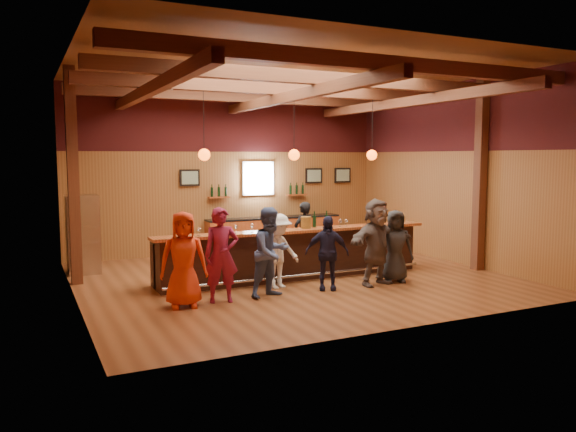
{
  "coord_description": "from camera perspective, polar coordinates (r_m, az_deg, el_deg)",
  "views": [
    {
      "loc": [
        -5.35,
        -10.87,
        2.65
      ],
      "look_at": [
        0.0,
        0.3,
        1.35
      ],
      "focal_mm": 35.0,
      "sensor_mm": 36.0,
      "label": 1
    }
  ],
  "objects": [
    {
      "name": "glass_b",
      "position": [
        11.15,
        -9.02,
        -1.4
      ],
      "size": [
        0.07,
        0.07,
        0.17
      ],
      "color": "silver",
      "rests_on": "bar_counter"
    },
    {
      "name": "glass_a",
      "position": [
        11.18,
        -10.45,
        -1.38
      ],
      "size": [
        0.08,
        0.08,
        0.18
      ],
      "color": "silver",
      "rests_on": "bar_counter"
    },
    {
      "name": "glass_d",
      "position": [
        11.57,
        -3.67,
        -1.05
      ],
      "size": [
        0.08,
        0.08,
        0.17
      ],
      "color": "silver",
      "rests_on": "bar_counter"
    },
    {
      "name": "glass_c",
      "position": [
        11.47,
        -5.31,
        -1.15
      ],
      "size": [
        0.08,
        0.08,
        0.17
      ],
      "color": "silver",
      "rests_on": "bar_counter"
    },
    {
      "name": "bartender",
      "position": [
        13.56,
        1.6,
        -1.89
      ],
      "size": [
        0.66,
        0.52,
        1.58
      ],
      "primitive_type": "imported",
      "rotation": [
        0.0,
        0.0,
        3.41
      ],
      "color": "black",
      "rests_on": "ground"
    },
    {
      "name": "glass_h",
      "position": [
        13.08,
        8.91,
        -0.24
      ],
      "size": [
        0.09,
        0.09,
        0.19
      ],
      "color": "silver",
      "rests_on": "bar_counter"
    },
    {
      "name": "customer_brown",
      "position": [
        11.77,
        8.99,
        -2.62
      ],
      "size": [
        1.74,
        0.84,
        1.81
      ],
      "primitive_type": "imported",
      "rotation": [
        0.0,
        0.0,
        0.19
      ],
      "color": "#5D4E4A",
      "rests_on": "ground"
    },
    {
      "name": "glass_g",
      "position": [
        12.64,
        5.92,
        -0.51
      ],
      "size": [
        0.07,
        0.07,
        0.16
      ],
      "color": "silver",
      "rests_on": "bar_counter"
    },
    {
      "name": "customer_white",
      "position": [
        11.36,
        -1.02,
        -3.6
      ],
      "size": [
        1.08,
        0.77,
        1.52
      ],
      "primitive_type": "imported",
      "rotation": [
        0.0,
        0.0,
        0.22
      ],
      "color": "white",
      "rests_on": "ground"
    },
    {
      "name": "customer_denim",
      "position": [
        10.66,
        -1.72,
        -3.7
      ],
      "size": [
        0.99,
        0.87,
        1.72
      ],
      "primitive_type": "imported",
      "rotation": [
        0.0,
        0.0,
        0.3
      ],
      "color": "#445689",
      "rests_on": "ground"
    },
    {
      "name": "customer_orange",
      "position": [
        10.1,
        -10.57,
        -4.36
      ],
      "size": [
        0.92,
        0.68,
        1.71
      ],
      "primitive_type": "imported",
      "rotation": [
        0.0,
        0.0,
        -0.18
      ],
      "color": "red",
      "rests_on": "ground"
    },
    {
      "name": "bottle_a",
      "position": [
        12.41,
        2.69,
        -0.5
      ],
      "size": [
        0.08,
        0.08,
        0.35
      ],
      "color": "black",
      "rests_on": "bar_counter"
    },
    {
      "name": "bottle_b",
      "position": [
        12.52,
        3.95,
        -0.45
      ],
      "size": [
        0.08,
        0.08,
        0.36
      ],
      "color": "black",
      "rests_on": "bar_counter"
    },
    {
      "name": "framed_pictures",
      "position": [
        16.4,
        -0.24,
        4.07
      ],
      "size": [
        5.35,
        0.05,
        0.45
      ],
      "color": "black",
      "rests_on": "room"
    },
    {
      "name": "ice_bucket",
      "position": [
        12.21,
        1.85,
        -0.66
      ],
      "size": [
        0.23,
        0.23,
        0.25
      ],
      "primitive_type": "cylinder",
      "color": "brown",
      "rests_on": "bar_counter"
    },
    {
      "name": "glass_e",
      "position": [
        11.86,
        -1.19,
        -0.78
      ],
      "size": [
        0.09,
        0.09,
        0.2
      ],
      "color": "silver",
      "rests_on": "bar_counter"
    },
    {
      "name": "glass_f",
      "position": [
        12.52,
        5.32,
        -0.53
      ],
      "size": [
        0.08,
        0.08,
        0.17
      ],
      "color": "silver",
      "rests_on": "bar_counter"
    },
    {
      "name": "customer_navy",
      "position": [
        11.26,
        3.98,
        -3.77
      ],
      "size": [
        0.94,
        0.71,
        1.49
      ],
      "primitive_type": "imported",
      "rotation": [
        0.0,
        0.0,
        -0.46
      ],
      "color": "#1B1A34",
      "rests_on": "ground"
    },
    {
      "name": "customer_dark",
      "position": [
        12.15,
        10.84,
        -3.02
      ],
      "size": [
        0.87,
        0.72,
        1.54
      ],
      "primitive_type": "imported",
      "rotation": [
        0.0,
        0.0,
        -0.35
      ],
      "color": "#27272A",
      "rests_on": "ground"
    },
    {
      "name": "bar_counter",
      "position": [
        12.45,
        0.37,
        -3.86
      ],
      "size": [
        6.3,
        1.07,
        1.11
      ],
      "color": "black",
      "rests_on": "ground"
    },
    {
      "name": "wine_shelves",
      "position": [
        16.02,
        -2.96,
        2.3
      ],
      "size": [
        3.0,
        0.18,
        0.3
      ],
      "color": "#9A411C",
      "rests_on": "room"
    },
    {
      "name": "pendant_lights",
      "position": [
        12.12,
        0.62,
        6.26
      ],
      "size": [
        4.24,
        0.24,
        1.37
      ],
      "color": "black",
      "rests_on": "room"
    },
    {
      "name": "room",
      "position": [
        12.18,
        0.5,
        8.64
      ],
      "size": [
        9.04,
        9.0,
        4.52
      ],
      "color": "brown",
      "rests_on": "ground"
    },
    {
      "name": "window",
      "position": [
        16.06,
        -3.06,
        3.84
      ],
      "size": [
        0.95,
        0.09,
        0.95
      ],
      "color": "silver",
      "rests_on": "room"
    },
    {
      "name": "stainless_fridge",
      "position": [
        13.64,
        -20.12,
        -1.75
      ],
      "size": [
        0.7,
        0.7,
        1.8
      ],
      "primitive_type": "cube",
      "color": "silver",
      "rests_on": "ground"
    },
    {
      "name": "customer_redvest",
      "position": [
        10.33,
        -6.79,
        -3.96
      ],
      "size": [
        0.71,
        0.54,
        1.75
      ],
      "primitive_type": "imported",
      "rotation": [
        0.0,
        0.0,
        -0.2
      ],
      "color": "maroon",
      "rests_on": "ground"
    },
    {
      "name": "back_bar_cabinet",
      "position": [
        16.15,
        -1.4,
        -1.75
      ],
      "size": [
        4.0,
        0.52,
        0.95
      ],
      "color": "#9A411C",
      "rests_on": "ground"
    }
  ]
}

